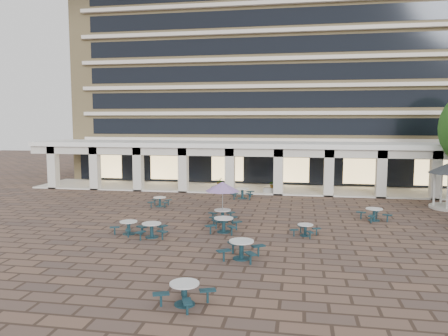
{
  "coord_description": "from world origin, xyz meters",
  "views": [
    {
      "loc": [
        3.94,
        -25.08,
        6.35
      ],
      "look_at": [
        -0.99,
        3.0,
        3.26
      ],
      "focal_mm": 35.0,
      "sensor_mm": 36.0,
      "label": 1
    }
  ],
  "objects": [
    {
      "name": "ground",
      "position": [
        0.0,
        0.0,
        0.0
      ],
      "size": [
        120.0,
        120.0,
        0.0
      ],
      "primitive_type": "plane",
      "color": "brown",
      "rests_on": "ground"
    },
    {
      "name": "apartment_building",
      "position": [
        0.0,
        25.47,
        12.6
      ],
      "size": [
        40.0,
        15.5,
        25.2
      ],
      "color": "tan",
      "rests_on": "ground"
    },
    {
      "name": "retail_arcade",
      "position": [
        0.0,
        14.8,
        3.0
      ],
      "size": [
        42.0,
        6.6,
        4.4
      ],
      "color": "white",
      "rests_on": "ground"
    },
    {
      "name": "picnic_table_0",
      "position": [
        -4.0,
        -2.77,
        0.47
      ],
      "size": [
        2.1,
        2.1,
        0.79
      ],
      "rotation": [
        0.0,
        0.0,
        0.3
      ],
      "color": "#133039",
      "rests_on": "ground"
    },
    {
      "name": "picnic_table_1",
      "position": [
        0.08,
        -11.0,
        0.47
      ],
      "size": [
        2.15,
        2.15,
        0.78
      ],
      "rotation": [
        0.0,
        0.0,
        -0.41
      ],
      "color": "#133039",
      "rests_on": "ground"
    },
    {
      "name": "picnic_table_2",
      "position": [
        1.34,
        -5.64,
        0.52
      ],
      "size": [
        2.18,
        2.18,
        0.87
      ],
      "rotation": [
        0.0,
        0.0,
        -0.18
      ],
      "color": "#133039",
      "rests_on": "ground"
    },
    {
      "name": "picnic_table_5",
      "position": [
        -0.31,
        -0.99,
        0.5
      ],
      "size": [
        1.97,
        1.97,
        0.84
      ],
      "rotation": [
        0.0,
        0.0,
        -0.07
      ],
      "color": "#133039",
      "rests_on": "ground"
    },
    {
      "name": "picnic_table_6",
      "position": [
        -0.82,
        1.47,
        2.16
      ],
      "size": [
        2.2,
        2.2,
        2.55
      ],
      "rotation": [
        0.0,
        0.0,
        0.25
      ],
      "color": "#133039",
      "rests_on": "ground"
    },
    {
      "name": "picnic_table_7",
      "position": [
        8.66,
        3.55,
        0.47
      ],
      "size": [
        2.16,
        2.16,
        0.79
      ],
      "rotation": [
        0.0,
        0.0,
        0.42
      ],
      "color": "#133039",
      "rests_on": "ground"
    },
    {
      "name": "picnic_table_8",
      "position": [
        -5.5,
        -2.35,
        0.44
      ],
      "size": [
        2.03,
        2.03,
        0.74
      ],
      "rotation": [
        0.0,
        0.0,
        -0.43
      ],
      "color": "#133039",
      "rests_on": "ground"
    },
    {
      "name": "picnic_table_9",
      "position": [
        -6.31,
        5.61,
        0.42
      ],
      "size": [
        1.66,
        1.66,
        0.71
      ],
      "rotation": [
        0.0,
        0.0,
        0.06
      ],
      "color": "#133039",
      "rests_on": "ground"
    },
    {
      "name": "picnic_table_10",
      "position": [
        4.29,
        -0.98,
        0.39
      ],
      "size": [
        1.76,
        1.76,
        0.65
      ],
      "rotation": [
        0.0,
        0.0,
        -0.4
      ],
      "color": "#133039",
      "rests_on": "ground"
    },
    {
      "name": "picnic_table_12",
      "position": [
        -0.69,
        10.0,
        0.51
      ],
      "size": [
        1.95,
        1.95,
        0.85
      ],
      "rotation": [
        0.0,
        0.0,
        0.04
      ],
      "color": "#133039",
      "rests_on": "ground"
    },
    {
      "name": "planter_left",
      "position": [
        -3.11,
        12.9,
        0.56
      ],
      "size": [
        1.5,
        0.75,
        1.32
      ],
      "color": "gray",
      "rests_on": "ground"
    },
    {
      "name": "planter_right",
      "position": [
        1.56,
        12.9,
        0.42
      ],
      "size": [
        1.5,
        0.66,
        1.14
      ],
      "color": "gray",
      "rests_on": "ground"
    }
  ]
}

